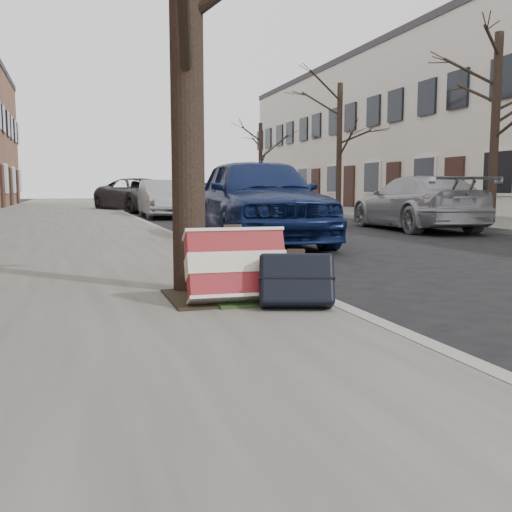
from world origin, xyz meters
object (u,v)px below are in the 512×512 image
object	(u,v)px
suitcase_red	(236,266)
suitcase_navy	(296,280)
car_near_front	(257,199)
car_near_mid	(163,199)

from	to	relation	value
suitcase_red	suitcase_navy	distance (m)	0.48
car_near_front	car_near_mid	xyz separation A→B (m)	(-0.21, 9.67, -0.14)
suitcase_navy	car_near_mid	world-z (taller)	car_near_mid
suitcase_red	car_near_front	world-z (taller)	car_near_front
suitcase_navy	car_near_front	world-z (taller)	car_near_front
suitcase_navy	car_near_front	xyz separation A→B (m)	(1.67, 6.02, 0.46)
suitcase_red	car_near_front	bearing A→B (deg)	74.05
suitcase_navy	car_near_mid	bearing A→B (deg)	103.00
suitcase_navy	car_near_front	distance (m)	6.26
suitcase_red	suitcase_navy	world-z (taller)	suitcase_red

